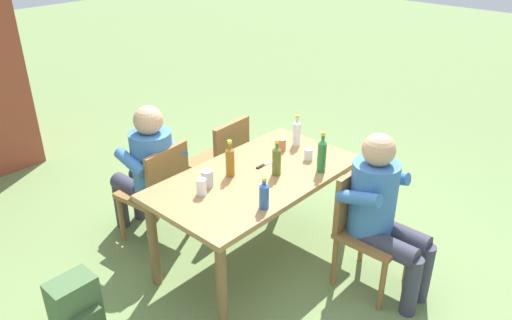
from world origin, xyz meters
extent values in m
plane|color=#6B844C|center=(0.00, 0.00, 0.00)|extent=(24.00, 24.00, 0.00)
cube|color=#A37547|center=(0.00, 0.00, 0.73)|extent=(1.55, 0.85, 0.04)
cylinder|color=brown|center=(-0.70, -0.35, 0.35)|extent=(0.07, 0.07, 0.71)
cylinder|color=brown|center=(0.70, -0.35, 0.35)|extent=(0.07, 0.07, 0.71)
cylinder|color=brown|center=(-0.70, 0.35, 0.35)|extent=(0.07, 0.07, 0.71)
cylinder|color=brown|center=(0.70, 0.35, 0.35)|extent=(0.07, 0.07, 0.71)
cube|color=olive|center=(0.35, -0.81, 0.43)|extent=(0.44, 0.44, 0.04)
cube|color=olive|center=(0.35, -0.61, 0.66)|extent=(0.42, 0.04, 0.42)
cylinder|color=olive|center=(0.16, -1.00, 0.21)|extent=(0.04, 0.04, 0.41)
cylinder|color=olive|center=(0.54, -0.99, 0.21)|extent=(0.04, 0.04, 0.41)
cylinder|color=olive|center=(0.16, -0.62, 0.21)|extent=(0.04, 0.04, 0.41)
cylinder|color=olive|center=(0.54, -0.61, 0.21)|extent=(0.04, 0.04, 0.41)
cube|color=olive|center=(-0.35, 0.81, 0.43)|extent=(0.49, 0.49, 0.04)
cube|color=olive|center=(-0.33, 0.61, 0.66)|extent=(0.42, 0.09, 0.42)
cylinder|color=olive|center=(-0.18, 1.02, 0.21)|extent=(0.04, 0.04, 0.41)
cylinder|color=olive|center=(-0.56, 0.97, 0.21)|extent=(0.04, 0.04, 0.41)
cylinder|color=olive|center=(-0.14, 0.64, 0.21)|extent=(0.04, 0.04, 0.41)
cylinder|color=olive|center=(-0.52, 0.60, 0.21)|extent=(0.04, 0.04, 0.41)
cube|color=olive|center=(0.35, 0.81, 0.43)|extent=(0.47, 0.47, 0.04)
cube|color=olive|center=(0.36, 0.61, 0.66)|extent=(0.42, 0.07, 0.42)
cylinder|color=olive|center=(0.53, 1.01, 0.21)|extent=(0.04, 0.04, 0.41)
cylinder|color=olive|center=(0.15, 0.98, 0.21)|extent=(0.04, 0.04, 0.41)
cylinder|color=olive|center=(0.55, 0.63, 0.21)|extent=(0.04, 0.04, 0.41)
cylinder|color=olive|center=(0.17, 0.60, 0.21)|extent=(0.04, 0.04, 0.41)
cylinder|color=#3D70B2|center=(0.35, -0.76, 0.71)|extent=(0.32, 0.32, 0.52)
sphere|color=tan|center=(0.35, -0.76, 1.07)|extent=(0.22, 0.22, 0.22)
cylinder|color=#383847|center=(0.26, -0.96, 0.45)|extent=(0.14, 0.40, 0.14)
cylinder|color=#383847|center=(0.26, -1.16, 0.23)|extent=(0.11, 0.11, 0.45)
cylinder|color=#3D70B2|center=(0.16, -0.76, 0.79)|extent=(0.09, 0.31, 0.16)
cylinder|color=#383847|center=(0.44, -0.96, 0.45)|extent=(0.14, 0.40, 0.14)
cylinder|color=#383847|center=(0.44, -1.16, 0.23)|extent=(0.11, 0.11, 0.45)
cylinder|color=#3D70B2|center=(0.54, -0.76, 0.79)|extent=(0.09, 0.31, 0.16)
cylinder|color=#3D70B2|center=(-0.35, 0.76, 0.71)|extent=(0.32, 0.32, 0.52)
sphere|color=tan|center=(-0.35, 0.76, 1.07)|extent=(0.22, 0.22, 0.22)
cylinder|color=#383847|center=(-0.26, 0.96, 0.45)|extent=(0.14, 0.40, 0.14)
cylinder|color=#383847|center=(-0.26, 1.16, 0.23)|extent=(0.11, 0.11, 0.45)
cylinder|color=#3D70B2|center=(-0.16, 0.76, 0.79)|extent=(0.09, 0.31, 0.16)
cylinder|color=#383847|center=(-0.44, 0.96, 0.45)|extent=(0.14, 0.40, 0.14)
cylinder|color=#383847|center=(-0.44, 1.16, 0.23)|extent=(0.11, 0.11, 0.45)
cylinder|color=#3D70B2|center=(-0.54, 0.76, 0.79)|extent=(0.09, 0.31, 0.16)
cylinder|color=white|center=(0.59, 0.10, 0.84)|extent=(0.06, 0.06, 0.19)
cone|color=white|center=(0.59, 0.10, 0.95)|extent=(0.06, 0.06, 0.03)
cylinder|color=white|center=(0.59, 0.10, 0.97)|extent=(0.03, 0.03, 0.03)
cylinder|color=yellow|center=(0.59, 0.10, 1.00)|extent=(0.03, 0.03, 0.02)
cylinder|color=#2D56A3|center=(-0.29, -0.33, 0.83)|extent=(0.06, 0.06, 0.16)
cone|color=#2D56A3|center=(-0.29, -0.33, 0.92)|extent=(0.06, 0.06, 0.02)
cylinder|color=#2D56A3|center=(-0.29, -0.33, 0.94)|extent=(0.03, 0.03, 0.02)
cylinder|color=yellow|center=(-0.29, -0.33, 0.96)|extent=(0.03, 0.03, 0.02)
cylinder|color=#287A38|center=(0.36, -0.31, 0.86)|extent=(0.06, 0.06, 0.22)
cone|color=#287A38|center=(0.36, -0.31, 0.99)|extent=(0.06, 0.06, 0.03)
cylinder|color=#287A38|center=(0.36, -0.31, 1.02)|extent=(0.03, 0.03, 0.03)
cylinder|color=yellow|center=(0.36, -0.31, 1.05)|extent=(0.03, 0.03, 0.02)
cylinder|color=#996019|center=(-0.13, 0.13, 0.85)|extent=(0.06, 0.06, 0.20)
cone|color=#996019|center=(-0.13, 0.13, 0.96)|extent=(0.06, 0.06, 0.03)
cylinder|color=#996019|center=(-0.13, 0.13, 0.99)|extent=(0.03, 0.03, 0.03)
cylinder|color=yellow|center=(-0.13, 0.13, 1.01)|extent=(0.03, 0.03, 0.02)
cylinder|color=#566623|center=(0.10, -0.10, 0.85)|extent=(0.06, 0.06, 0.20)
cone|color=#566623|center=(0.10, -0.10, 0.96)|extent=(0.06, 0.06, 0.03)
cylinder|color=#566623|center=(0.10, -0.10, 0.98)|extent=(0.03, 0.03, 0.03)
cylinder|color=yellow|center=(0.10, -0.10, 1.01)|extent=(0.03, 0.03, 0.02)
cylinder|color=white|center=(-0.45, 0.09, 0.80)|extent=(0.07, 0.07, 0.12)
cylinder|color=#BC6B47|center=(0.44, 0.12, 0.79)|extent=(0.07, 0.07, 0.10)
cylinder|color=silver|center=(0.45, -0.13, 0.79)|extent=(0.07, 0.07, 0.09)
cylinder|color=#B2B7BC|center=(-0.34, 0.14, 0.81)|extent=(0.08, 0.08, 0.12)
cube|color=silver|center=(0.22, 0.05, 0.75)|extent=(0.18, 0.02, 0.01)
cube|color=black|center=(0.11, 0.06, 0.75)|extent=(0.08, 0.02, 0.01)
cube|color=#47663D|center=(-1.33, 0.35, 0.20)|extent=(0.29, 0.20, 0.41)
camera|label=1|loc=(-2.32, -2.11, 2.47)|focal=34.87mm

